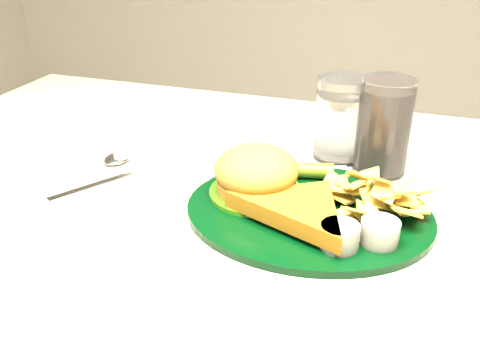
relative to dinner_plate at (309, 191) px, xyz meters
name	(u,v)px	position (x,y,z in m)	size (l,w,h in m)	color
dinner_plate	(309,191)	(0.00, 0.00, 0.00)	(0.29, 0.24, 0.07)	black
water_glass	(341,118)	(0.01, 0.18, 0.03)	(0.07, 0.07, 0.12)	silver
cola_glass	(384,127)	(0.07, 0.15, 0.03)	(0.07, 0.07, 0.13)	black
spoon	(94,184)	(-0.28, -0.02, -0.03)	(0.04, 0.17, 0.01)	silver
ramekin	(127,144)	(-0.29, 0.09, -0.02)	(0.05, 0.05, 0.03)	silver
wrapped_straw	(274,172)	(-0.07, 0.09, -0.03)	(0.20, 0.07, 0.01)	silver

